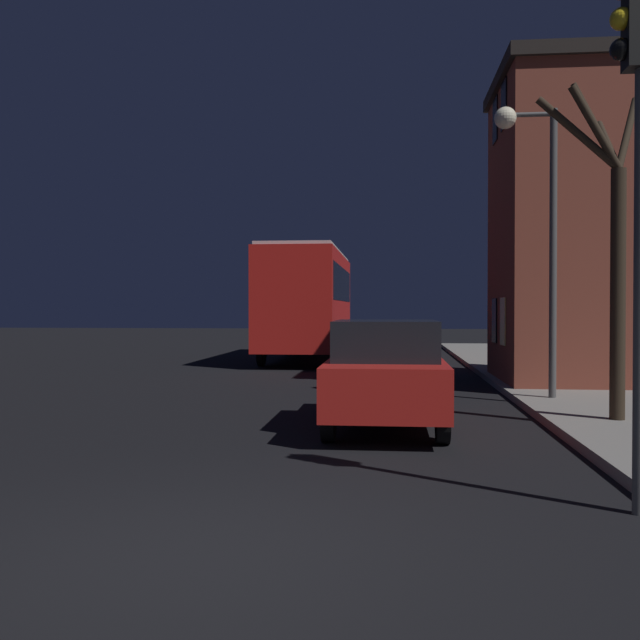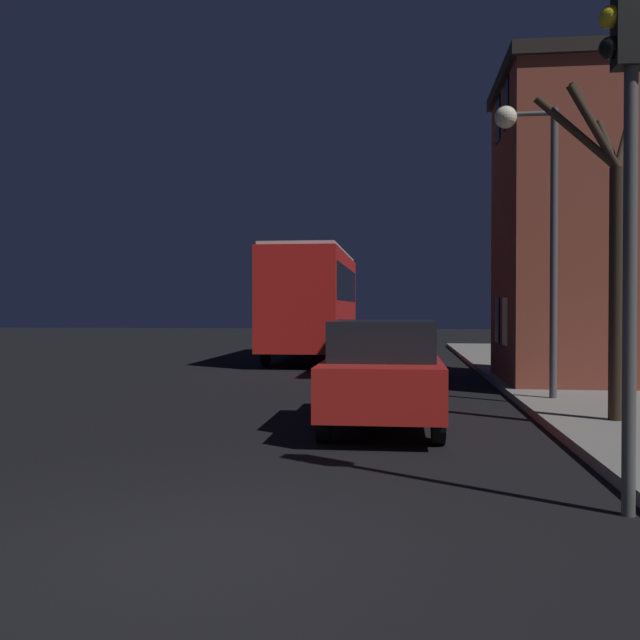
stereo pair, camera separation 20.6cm
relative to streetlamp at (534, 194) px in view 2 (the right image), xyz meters
The scene contains 8 objects.
ground_plane 10.45m from the streetlamp, 115.57° to the right, with size 120.00×120.00×0.00m, color black.
brick_building 3.97m from the streetlamp, 62.34° to the left, with size 4.14×4.45×7.28m.
streetlamp is the anchor object (origin of this frame).
traffic_light 7.37m from the streetlamp, 94.03° to the right, with size 0.43×0.24×4.85m.
bare_tree 2.93m from the streetlamp, 75.46° to the right, with size 1.82×1.46×5.17m.
bus 12.90m from the streetlamp, 116.27° to the left, with size 2.51×9.15×3.87m.
car_near_lane 5.08m from the streetlamp, 133.96° to the right, with size 1.73×4.13×1.66m.
car_mid_lane 7.72m from the streetlamp, 112.57° to the left, with size 1.85×3.98×1.49m.
Camera 2 is at (1.68, -5.18, 1.84)m, focal length 40.00 mm.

